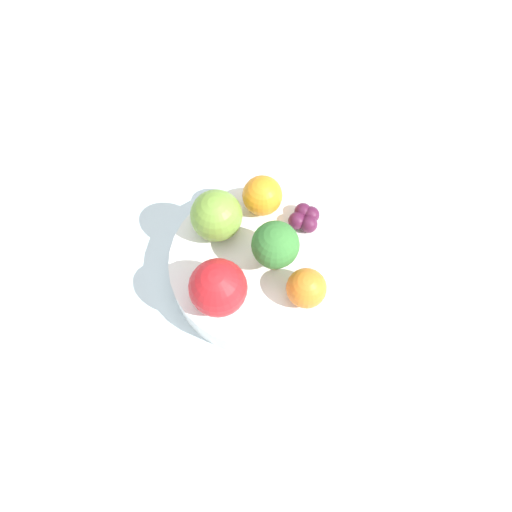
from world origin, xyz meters
TOP-DOWN VIEW (x-y plane):
  - ground_plane at (0.00, 0.00)m, footprint 6.00×6.00m
  - table_surface at (0.00, 0.00)m, footprint 1.20×1.20m
  - bowl at (0.00, 0.00)m, footprint 0.19×0.19m
  - broccoli at (-0.01, -0.02)m, footprint 0.05×0.05m
  - apple_red at (0.05, 0.03)m, footprint 0.06×0.06m
  - apple_green at (-0.03, 0.05)m, footprint 0.06×0.06m
  - orange_front at (0.06, -0.03)m, footprint 0.05×0.05m
  - orange_back at (-0.05, -0.04)m, footprint 0.04×0.04m
  - grape_cluster at (0.03, -0.07)m, footprint 0.04×0.04m

SIDE VIEW (x-z plane):
  - ground_plane at x=0.00m, z-range 0.00..0.00m
  - table_surface at x=0.00m, z-range 0.00..0.02m
  - bowl at x=0.00m, z-range 0.02..0.06m
  - grape_cluster at x=0.03m, z-range 0.06..0.08m
  - orange_back at x=-0.05m, z-range 0.06..0.10m
  - orange_front at x=0.06m, z-range 0.06..0.11m
  - apple_red at x=0.05m, z-range 0.06..0.12m
  - apple_green at x=-0.03m, z-range 0.06..0.12m
  - broccoli at x=-0.01m, z-range 0.07..0.13m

